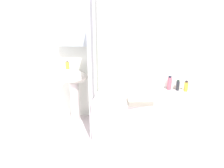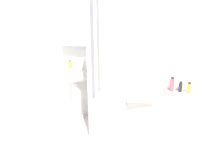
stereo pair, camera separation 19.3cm
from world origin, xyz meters
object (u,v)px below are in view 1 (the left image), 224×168
at_px(bathtub, 144,114).
at_px(conditioner_bottle, 178,86).
at_px(soap_dispenser, 67,65).
at_px(shampoo_bottle, 186,86).
at_px(towel_folded, 140,101).
at_px(sink, 74,84).
at_px(lotion_bottle, 169,83).

height_order(bathtub, conditioner_bottle, conditioner_bottle).
relative_size(soap_dispenser, bathtub, 0.10).
bearing_deg(shampoo_bottle, towel_folded, -141.22).
distance_m(sink, conditioner_bottle, 1.60).
bearing_deg(bathtub, sink, 170.42).
distance_m(bathtub, towel_folded, 0.42).
xyz_separation_m(soap_dispenser, lotion_bottle, (1.58, 0.06, -0.25)).
bearing_deg(sink, lotion_bottle, 5.26).
distance_m(conditioner_bottle, towel_folded, 0.82).
bearing_deg(sink, conditioner_bottle, 4.44).
bearing_deg(towel_folded, soap_dispenser, 154.73).
bearing_deg(soap_dispenser, lotion_bottle, 2.10).
xyz_separation_m(shampoo_bottle, conditioner_bottle, (-0.12, 0.03, -0.00)).
height_order(bathtub, lotion_bottle, lotion_bottle).
bearing_deg(bathtub, soap_dispenser, 167.78).
distance_m(soap_dispenser, lotion_bottle, 1.60).
height_order(sink, towel_folded, sink).
relative_size(lotion_bottle, towel_folded, 0.68).
distance_m(sink, shampoo_bottle, 1.71).
xyz_separation_m(sink, towel_folded, (1.02, -0.46, -0.04)).
bearing_deg(lotion_bottle, towel_folded, -127.08).
bearing_deg(sink, soap_dispenser, 145.58).
distance_m(shampoo_bottle, conditioner_bottle, 0.12).
bearing_deg(towel_folded, shampoo_bottle, 38.78).
height_order(soap_dispenser, conditioner_bottle, soap_dispenser).
distance_m(soap_dispenser, shampoo_bottle, 1.84).
bearing_deg(soap_dispenser, sink, -34.42).
xyz_separation_m(bathtub, towel_folded, (-0.08, -0.27, 0.31)).
bearing_deg(towel_folded, conditioner_bottle, 45.44).
xyz_separation_m(sink, bathtub, (1.10, -0.19, -0.34)).
distance_m(soap_dispenser, towel_folded, 1.29).
xyz_separation_m(soap_dispenser, conditioner_bottle, (1.70, 0.05, -0.28)).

